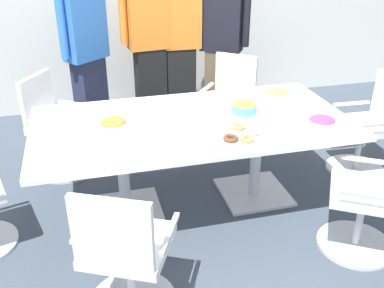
{
  "coord_description": "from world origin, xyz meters",
  "views": [
    {
      "loc": [
        -0.78,
        -2.99,
        2.11
      ],
      "look_at": [
        0.0,
        0.0,
        0.55
      ],
      "focal_mm": 41.33,
      "sensor_mm": 36.0,
      "label": 1
    }
  ],
  "objects": [
    {
      "name": "snack_bowl_chips_yellow",
      "position": [
        0.44,
        0.06,
        0.8
      ],
      "size": [
        0.21,
        0.21,
        0.1
      ],
      "color": "#4C9EC6",
      "rests_on": "conference_table"
    },
    {
      "name": "snack_bowl_cookies",
      "position": [
        0.78,
        0.21,
        0.81
      ],
      "size": [
        0.21,
        0.21,
        0.12
      ],
      "color": "white",
      "rests_on": "conference_table"
    },
    {
      "name": "office_chair_3",
      "position": [
        -0.65,
        -1.02,
        0.41
      ],
      "size": [
        0.72,
        0.72,
        0.91
      ],
      "rotation": [
        0.0,
        0.0,
        -0.46
      ],
      "color": "silver",
      "rests_on": "ground"
    },
    {
      "name": "snack_bowl_pretzels",
      "position": [
        -0.6,
        -0.07,
        0.81
      ],
      "size": [
        0.21,
        0.21,
        0.12
      ],
      "color": "white",
      "rests_on": "conference_table"
    },
    {
      "name": "office_chair_4",
      "position": [
        1.05,
        -0.86,
        0.41
      ],
      "size": [
        0.74,
        0.74,
        0.91
      ],
      "rotation": [
        0.0,
        0.0,
        1.01
      ],
      "color": "silver",
      "rests_on": "ground"
    },
    {
      "name": "donut_platter",
      "position": [
        0.25,
        -0.35,
        0.77
      ],
      "size": [
        0.32,
        0.31,
        0.04
      ],
      "color": "white",
      "rests_on": "conference_table"
    },
    {
      "name": "person_standing_2",
      "position": [
        0.31,
        1.72,
        0.95
      ],
      "size": [
        0.61,
        0.24,
        1.81
      ],
      "rotation": [
        0.0,
        0.0,
        -3.18
      ],
      "color": "black",
      "rests_on": "ground"
    },
    {
      "name": "person_standing_1",
      "position": [
        -0.04,
        1.69,
        0.98
      ],
      "size": [
        0.62,
        0.28,
        1.86
      ],
      "rotation": [
        0.0,
        0.0,
        -3.0
      ],
      "color": "black",
      "rests_on": "ground"
    },
    {
      "name": "person_standing_0",
      "position": [
        -0.7,
        1.6,
        0.92
      ],
      "size": [
        0.52,
        0.45,
        1.77
      ],
      "rotation": [
        0.0,
        0.0,
        -2.46
      ],
      "color": "#232842",
      "rests_on": "ground"
    },
    {
      "name": "napkin_pile",
      "position": [
        0.01,
        0.11,
        0.78
      ],
      "size": [
        0.19,
        0.19,
        0.06
      ],
      "primitive_type": "cube",
      "color": "white",
      "rests_on": "conference_table"
    },
    {
      "name": "ground_plane",
      "position": [
        0.0,
        0.0,
        -0.01
      ],
      "size": [
        10.0,
        10.0,
        0.01
      ],
      "primitive_type": "cube",
      "color": "#3D4754"
    },
    {
      "name": "snack_bowl_candy_mix",
      "position": [
        0.89,
        -0.37,
        0.79
      ],
      "size": [
        0.21,
        0.21,
        0.09
      ],
      "color": "white",
      "rests_on": "conference_table"
    },
    {
      "name": "office_chair_5",
      "position": [
        1.69,
        0.14,
        0.41
      ],
      "size": [
        0.57,
        0.57,
        0.91
      ],
      "rotation": [
        0.0,
        0.0,
        -4.77
      ],
      "color": "silver",
      "rests_on": "ground"
    },
    {
      "name": "conference_table",
      "position": [
        0.0,
        0.0,
        0.63
      ],
      "size": [
        2.4,
        1.2,
        0.75
      ],
      "color": "white",
      "rests_on": "ground"
    },
    {
      "name": "person_standing_3",
      "position": [
        0.76,
        1.61,
        0.91
      ],
      "size": [
        0.55,
        0.43,
        1.75
      ],
      "rotation": [
        0.0,
        0.0,
        -3.73
      ],
      "color": "brown",
      "rests_on": "ground"
    },
    {
      "name": "office_chair_0",
      "position": [
        0.66,
        1.01,
        0.41
      ],
      "size": [
        0.76,
        0.76,
        0.91
      ],
      "rotation": [
        0.0,
        0.0,
        -3.83
      ],
      "color": "silver",
      "rests_on": "ground"
    },
    {
      "name": "office_chair_1",
      "position": [
        -1.05,
        0.86,
        0.41
      ],
      "size": [
        0.74,
        0.74,
        0.91
      ],
      "rotation": [
        0.0,
        0.0,
        -2.12
      ],
      "color": "silver",
      "rests_on": "ground"
    }
  ]
}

